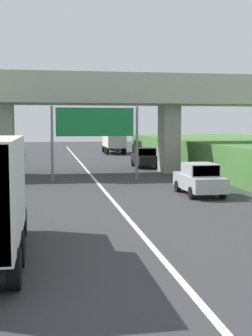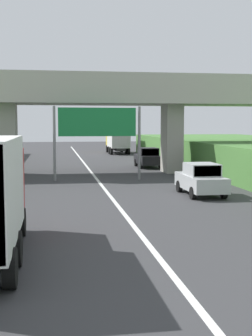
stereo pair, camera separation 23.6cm
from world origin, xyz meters
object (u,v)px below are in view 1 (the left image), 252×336
car_black (145,158)px  car_silver (199,179)px  overhead_highway_sign (95,126)px  truck_yellow (113,138)px

car_black → car_silver: bearing=-91.4°
overhead_highway_sign → truck_yellow: (5.20, 27.69, -1.70)m
car_silver → overhead_highway_sign: bearing=123.3°
truck_yellow → car_black: bearing=-90.0°
car_black → car_silver: same height
overhead_highway_sign → truck_yellow: overhead_highway_sign is taller
truck_yellow → car_black: 19.21m
truck_yellow → car_silver: (-0.39, -35.03, -1.08)m
car_black → truck_yellow: bearing=90.0°
car_silver → truck_yellow: bearing=89.4°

